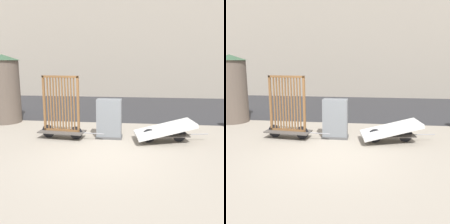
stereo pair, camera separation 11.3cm
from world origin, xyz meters
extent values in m
plane|color=gray|center=(0.00, 0.00, 0.00)|extent=(60.00, 60.00, 0.00)
cube|color=#2D2D30|center=(0.00, 7.78, 0.00)|extent=(56.00, 7.78, 0.01)
cube|color=#9E9384|center=(0.00, 13.67, 5.76)|extent=(48.00, 4.00, 11.52)
cube|color=#4C4742|center=(-1.72, 1.46, 0.24)|extent=(1.60, 0.77, 0.04)
cylinder|color=black|center=(-1.22, 1.41, 0.22)|extent=(0.45, 0.08, 0.45)
cylinder|color=black|center=(-2.22, 1.51, 0.22)|extent=(0.45, 0.08, 0.45)
cylinder|color=gray|center=(-0.60, 1.35, 0.24)|extent=(0.70, 0.10, 0.03)
cube|color=brown|center=(-1.72, 1.46, 0.30)|extent=(1.28, 0.19, 0.07)
cube|color=brown|center=(-1.72, 1.46, 2.11)|extent=(1.28, 0.19, 0.07)
cube|color=brown|center=(-2.32, 1.52, 1.20)|extent=(0.08, 0.08, 1.88)
cube|color=brown|center=(-1.12, 1.40, 1.20)|extent=(0.08, 0.08, 1.88)
cube|color=brown|center=(-2.18, 1.51, 1.20)|extent=(0.04, 0.05, 1.81)
cube|color=brown|center=(-2.08, 1.50, 1.20)|extent=(0.04, 0.05, 1.81)
cube|color=brown|center=(-1.98, 1.49, 1.20)|extent=(0.04, 0.05, 1.81)
cube|color=brown|center=(-1.88, 1.48, 1.20)|extent=(0.04, 0.05, 1.81)
cube|color=brown|center=(-1.77, 1.47, 1.20)|extent=(0.04, 0.05, 1.81)
cube|color=brown|center=(-1.67, 1.46, 1.20)|extent=(0.04, 0.05, 1.81)
cube|color=brown|center=(-1.57, 1.45, 1.20)|extent=(0.04, 0.05, 1.81)
cube|color=brown|center=(-1.46, 1.44, 1.20)|extent=(0.04, 0.05, 1.81)
cube|color=brown|center=(-1.36, 1.43, 1.20)|extent=(0.04, 0.05, 1.81)
cube|color=brown|center=(-1.26, 1.42, 1.20)|extent=(0.04, 0.05, 1.81)
cube|color=#4C4742|center=(1.72, 1.46, 0.24)|extent=(1.64, 0.89, 0.04)
cylinder|color=black|center=(2.22, 1.55, 0.22)|extent=(0.45, 0.11, 0.45)
cylinder|color=black|center=(1.22, 1.37, 0.22)|extent=(0.45, 0.11, 0.45)
cylinder|color=gray|center=(2.83, 1.66, 0.24)|extent=(0.69, 0.15, 0.03)
cube|color=silver|center=(1.72, 1.46, 0.43)|extent=(2.04, 1.32, 0.55)
cube|color=#4C4C4C|center=(-0.13, 1.71, 0.04)|extent=(0.89, 0.45, 0.08)
cube|color=slate|center=(-0.13, 1.71, 0.68)|extent=(0.83, 0.39, 1.35)
cylinder|color=brown|center=(-4.84, 3.54, 1.32)|extent=(1.29, 1.29, 2.63)
cone|color=#335138|center=(-4.84, 3.54, 2.75)|extent=(1.44, 1.44, 0.24)
camera|label=1|loc=(0.97, -6.92, 2.67)|focal=42.00mm
camera|label=2|loc=(1.08, -6.91, 2.67)|focal=42.00mm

